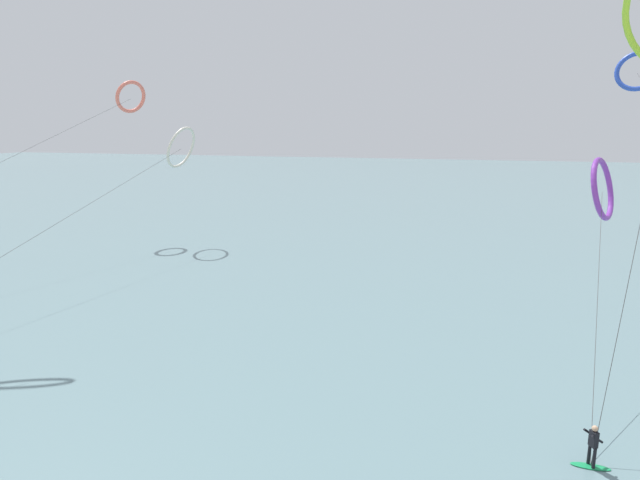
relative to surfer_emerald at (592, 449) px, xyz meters
name	(u,v)px	position (x,y,z in m)	size (l,w,h in m)	color
sea_water	(442,191)	(-11.12, 87.14, -0.78)	(400.00, 200.00, 0.08)	slate
surfer_emerald	(592,449)	(0.00, 0.00, 0.00)	(1.40, 0.70, 1.70)	#199351
kite_cobalt	(638,71)	(7.95, 33.40, 16.18)	(3.80, 44.81, 18.82)	#2647B7
kite_coral	(130,97)	(-41.04, 31.72, 14.66)	(3.90, 46.53, 17.28)	#EA7260
kite_ivory	(181,148)	(-34.14, 29.91, 9.45)	(2.16, 42.21, 12.45)	silver
kite_violet	(603,189)	(2.20, 13.74, 8.17)	(3.48, 15.67, 10.81)	purple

